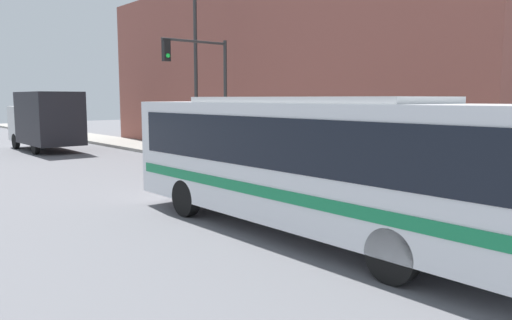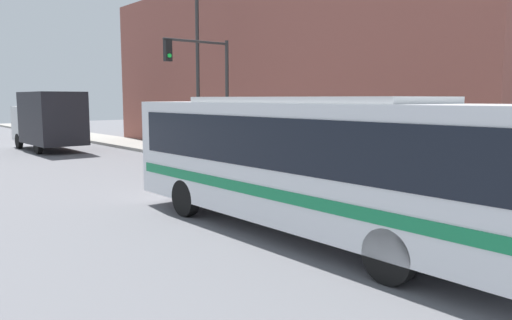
{
  "view_description": "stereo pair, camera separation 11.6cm",
  "coord_description": "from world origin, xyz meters",
  "px_view_note": "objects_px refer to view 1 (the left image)",
  "views": [
    {
      "loc": [
        -8.29,
        -6.1,
        3.04
      ],
      "look_at": [
        0.55,
        4.48,
        1.32
      ],
      "focal_mm": 35.0,
      "sensor_mm": 36.0,
      "label": 1
    },
    {
      "loc": [
        -8.2,
        -6.17,
        3.04
      ],
      "look_at": [
        0.55,
        4.48,
        1.32
      ],
      "focal_mm": 35.0,
      "sensor_mm": 36.0,
      "label": 2
    }
  ],
  "objects_px": {
    "pedestrian_near_corner": "(290,145)",
    "fire_hydrant": "(382,175)",
    "traffic_light_pole": "(205,78)",
    "parking_meter": "(300,152)",
    "city_bus": "(309,156)",
    "street_lamp": "(189,55)",
    "delivery_truck": "(45,119)"
  },
  "relations": [
    {
      "from": "traffic_light_pole",
      "to": "fire_hydrant",
      "type": "bearing_deg",
      "value": -83.73
    },
    {
      "from": "traffic_light_pole",
      "to": "city_bus",
      "type": "bearing_deg",
      "value": -113.06
    },
    {
      "from": "delivery_truck",
      "to": "street_lamp",
      "type": "distance_m",
      "value": 10.41
    },
    {
      "from": "pedestrian_near_corner",
      "to": "fire_hydrant",
      "type": "bearing_deg",
      "value": -102.53
    },
    {
      "from": "street_lamp",
      "to": "pedestrian_near_corner",
      "type": "relative_size",
      "value": 4.74
    },
    {
      "from": "city_bus",
      "to": "traffic_light_pole",
      "type": "xyz_separation_m",
      "value": [
        4.59,
        10.78,
        2.12
      ]
    },
    {
      "from": "delivery_truck",
      "to": "pedestrian_near_corner",
      "type": "distance_m",
      "value": 15.7
    },
    {
      "from": "traffic_light_pole",
      "to": "parking_meter",
      "type": "distance_m",
      "value": 5.82
    },
    {
      "from": "parking_meter",
      "to": "street_lamp",
      "type": "relative_size",
      "value": 0.14
    },
    {
      "from": "parking_meter",
      "to": "pedestrian_near_corner",
      "type": "height_order",
      "value": "pedestrian_near_corner"
    },
    {
      "from": "fire_hydrant",
      "to": "parking_meter",
      "type": "height_order",
      "value": "parking_meter"
    },
    {
      "from": "traffic_light_pole",
      "to": "parking_meter",
      "type": "relative_size",
      "value": 4.49
    },
    {
      "from": "delivery_truck",
      "to": "fire_hydrant",
      "type": "distance_m",
      "value": 20.74
    },
    {
      "from": "delivery_truck",
      "to": "street_lamp",
      "type": "xyz_separation_m",
      "value": [
        4.11,
        -8.98,
        3.29
      ]
    },
    {
      "from": "pedestrian_near_corner",
      "to": "delivery_truck",
      "type": "bearing_deg",
      "value": 110.47
    },
    {
      "from": "delivery_truck",
      "to": "parking_meter",
      "type": "distance_m",
      "value": 17.07
    },
    {
      "from": "traffic_light_pole",
      "to": "street_lamp",
      "type": "xyz_separation_m",
      "value": [
        0.82,
        2.57,
        1.22
      ]
    },
    {
      "from": "fire_hydrant",
      "to": "pedestrian_near_corner",
      "type": "distance_m",
      "value": 5.73
    },
    {
      "from": "parking_meter",
      "to": "delivery_truck",
      "type": "bearing_deg",
      "value": 104.41
    },
    {
      "from": "traffic_light_pole",
      "to": "street_lamp",
      "type": "height_order",
      "value": "street_lamp"
    },
    {
      "from": "pedestrian_near_corner",
      "to": "traffic_light_pole",
      "type": "bearing_deg",
      "value": 124.98
    },
    {
      "from": "city_bus",
      "to": "pedestrian_near_corner",
      "type": "bearing_deg",
      "value": 47.72
    },
    {
      "from": "city_bus",
      "to": "fire_hydrant",
      "type": "distance_m",
      "value": 6.04
    },
    {
      "from": "fire_hydrant",
      "to": "street_lamp",
      "type": "distance_m",
      "value": 12.16
    },
    {
      "from": "street_lamp",
      "to": "city_bus",
      "type": "bearing_deg",
      "value": -112.06
    },
    {
      "from": "traffic_light_pole",
      "to": "street_lamp",
      "type": "distance_m",
      "value": 2.96
    },
    {
      "from": "parking_meter",
      "to": "city_bus",
      "type": "bearing_deg",
      "value": -133.63
    },
    {
      "from": "parking_meter",
      "to": "street_lamp",
      "type": "distance_m",
      "value": 8.58
    },
    {
      "from": "traffic_light_pole",
      "to": "pedestrian_near_corner",
      "type": "relative_size",
      "value": 3.08
    },
    {
      "from": "parking_meter",
      "to": "fire_hydrant",
      "type": "bearing_deg",
      "value": -90.0
    },
    {
      "from": "fire_hydrant",
      "to": "pedestrian_near_corner",
      "type": "height_order",
      "value": "pedestrian_near_corner"
    },
    {
      "from": "city_bus",
      "to": "parking_meter",
      "type": "xyz_separation_m",
      "value": [
        5.55,
        5.82,
        -0.77
      ]
    }
  ]
}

